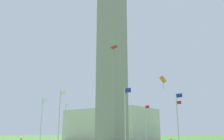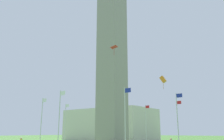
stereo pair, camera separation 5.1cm
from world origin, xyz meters
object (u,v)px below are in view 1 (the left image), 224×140
flagpole_s (65,121)px  flagpole_sw (42,119)px  obelisk_monument (112,40)px  flagpole_ne (178,120)px  kite_orange_box (163,79)px  flagpole_n (178,117)px  flagpole_w (60,116)px  distant_building (110,125)px  flagpole_e (146,122)px  kite_red_diamond (114,47)px  flagpole_nw (125,115)px  flagpole_se (105,122)px

flagpole_s → flagpole_sw: bearing=-67.5°
obelisk_monument → flagpole_ne: size_ratio=4.89×
flagpole_s → flagpole_sw: 10.21m
kite_orange_box → flagpole_n: bearing=-1.8°
flagpole_w → distant_building: distant_building is taller
flagpole_e → flagpole_s: (-13.34, -13.34, 0.00)m
flagpole_n → kite_red_diamond: size_ratio=6.01×
flagpole_n → flagpole_sw: (-22.77, -9.43, 0.00)m
obelisk_monument → kite_red_diamond: (8.96, -11.37, -6.73)m
flagpole_nw → kite_red_diamond: 9.88m
flagpole_ne → flagpole_w: (-9.43, -22.77, 0.00)m
flagpole_n → kite_orange_box: (-2.29, 0.07, 6.55)m
flagpole_ne → distant_building: size_ratio=0.33×
flagpole_s → flagpole_w: same height
flagpole_se → flagpole_sw: size_ratio=1.00×
flagpole_sw → flagpole_nw: bearing=-0.0°
obelisk_monument → flagpole_w: (0.06, -13.34, -16.40)m
flagpole_e → kite_orange_box: size_ratio=3.62×
kite_red_diamond → flagpole_n: bearing=68.7°
flagpole_s → flagpole_se: bearing=67.5°
obelisk_monument → kite_orange_box: obelisk_monument is taller
flagpole_n → kite_red_diamond: 15.57m
flagpole_e → kite_orange_box: (11.05, -13.27, 6.55)m
flagpole_e → flagpole_nw: (9.43, -22.77, 0.00)m
flagpole_n → flagpole_sw: bearing=-157.5°
flagpole_sw → flagpole_s: bearing=112.5°
flagpole_sw → kite_orange_box: 23.51m
flagpole_sw → flagpole_nw: same height
flagpole_w → flagpole_nw: bearing=22.5°
flagpole_ne → flagpole_w: 24.65m
flagpole_n → kite_red_diamond: kite_red_diamond is taller
flagpole_s → flagpole_nw: bearing=-22.5°
flagpole_n → flagpole_se: (-22.77, 9.43, 0.00)m
flagpole_n → flagpole_ne: 10.21m
flagpole_se → distant_building: (-8.44, 13.31, -0.17)m
flagpole_nw → kite_red_diamond: kite_red_diamond is taller
flagpole_nw → kite_orange_box: kite_orange_box is taller
flagpole_e → obelisk_monument: bearing=-90.2°
flagpole_e → flagpole_nw: 24.65m
flagpole_s → kite_red_diamond: (22.25, -11.37, 9.67)m
flagpole_sw → kite_red_diamond: 20.82m
obelisk_monument → flagpole_sw: 21.12m
flagpole_w → distant_building: bearing=116.4°
flagpole_sw → kite_red_diamond: (18.34, -1.94, 9.67)m
obelisk_monument → flagpole_se: (-9.38, 9.43, -16.40)m
flagpole_nw → kite_red_diamond: size_ratio=6.01×
flagpole_ne → distant_building: (-27.30, 13.31, -0.17)m
flagpole_n → flagpole_w: size_ratio=1.00×
flagpole_ne → kite_orange_box: bearing=-80.2°
flagpole_w → flagpole_n: bearing=45.0°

